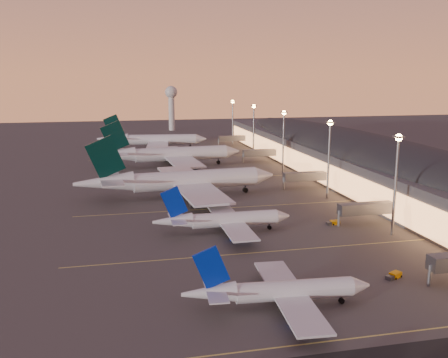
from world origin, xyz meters
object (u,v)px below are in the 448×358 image
airliner_wide_mid (169,154)px  airliner_narrow_north (223,220)px  radar_tower (171,101)px  airliner_narrow_south (278,291)px  baggage_tug_b (394,276)px  baggage_tug_c (333,223)px  airliner_wide_near (179,181)px  airliner_wide_far (153,140)px

airliner_wide_mid → airliner_narrow_north: bearing=-92.1°
airliner_narrow_north → radar_tower: bearing=86.4°
airliner_narrow_south → baggage_tug_b: (27.01, 7.49, -2.61)m
airliner_wide_mid → baggage_tug_c: (34.20, -97.99, -4.97)m
airliner_wide_near → radar_tower: 209.80m
airliner_wide_mid → radar_tower: size_ratio=2.05×
airliner_narrow_north → airliner_wide_mid: bearing=91.9°
airliner_narrow_north → baggage_tug_c: size_ratio=9.40×
airliner_narrow_north → baggage_tug_b: (27.19, -36.43, -2.83)m
airliner_wide_near → baggage_tug_c: (37.10, -40.20, -5.06)m
airliner_wide_near → airliner_wide_far: (0.29, 115.51, -0.60)m
airliner_narrow_north → baggage_tug_c: (31.00, 0.45, -2.84)m
radar_tower → baggage_tug_c: (15.31, -248.22, -21.37)m
airliner_narrow_south → baggage_tug_c: airliner_narrow_south is taller
radar_tower → baggage_tug_c: radar_tower is taller
airliner_narrow_north → airliner_wide_mid: (-3.20, 98.44, 2.13)m
airliner_wide_far → baggage_tug_c: bearing=-69.8°
airliner_wide_near → airliner_wide_mid: 57.86m
radar_tower → baggage_tug_b: radar_tower is taller
airliner_narrow_north → baggage_tug_b: size_ratio=8.97×
airliner_wide_mid → baggage_tug_c: bearing=-74.7°
airliner_narrow_south → baggage_tug_c: size_ratio=8.80×
airliner_wide_far → baggage_tug_b: (32.99, -192.59, -4.45)m
airliner_narrow_north → airliner_wide_far: bearing=92.2°
airliner_narrow_north → baggage_tug_c: 31.13m
airliner_narrow_south → radar_tower: size_ratio=1.04×
airliner_wide_far → airliner_narrow_north: bearing=-80.9°
airliner_wide_near → baggage_tug_b: size_ratio=16.81×
airliner_narrow_south → airliner_wide_mid: bearing=95.3°
airliner_narrow_north → airliner_wide_mid: airliner_wide_mid is taller
airliner_wide_mid → baggage_tug_b: size_ratio=16.52×
radar_tower → airliner_wide_far: bearing=-103.1°
baggage_tug_b → baggage_tug_c: size_ratio=1.05×
airliner_narrow_south → airliner_wide_mid: airliner_wide_mid is taller
airliner_wide_near → radar_tower: size_ratio=2.08×
radar_tower → baggage_tug_c: bearing=-86.5°
airliner_wide_far → airliner_wide_near: bearing=-83.2°
airliner_narrow_north → airliner_wide_mid: size_ratio=0.54×
radar_tower → baggage_tug_c: 249.61m
airliner_narrow_north → airliner_wide_near: 41.16m
airliner_wide_mid → baggage_tug_c: airliner_wide_mid is taller
airliner_wide_near → airliner_wide_mid: airliner_wide_near is taller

